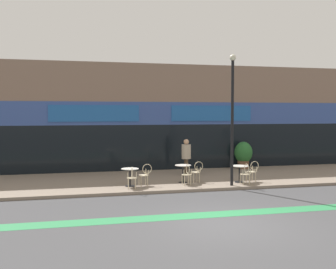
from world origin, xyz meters
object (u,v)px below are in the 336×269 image
(bistro_table_0, at_px, (130,174))
(pedestrian_near_end, at_px, (186,154))
(lamp_post, at_px, (232,111))
(bistro_table_1, at_px, (183,170))
(bistro_table_2, at_px, (239,170))
(cafe_chair_0_near, at_px, (132,176))
(cafe_chair_1_near, at_px, (187,173))
(planter_pot, at_px, (243,154))
(cafe_chair_0_side, at_px, (145,173))
(cafe_chair_2_side, at_px, (253,170))
(cafe_chair_1_side, at_px, (197,170))
(cafe_chair_2_near, at_px, (246,173))

(bistro_table_0, bearing_deg, pedestrian_near_end, 37.04)
(bistro_table_0, xyz_separation_m, lamp_post, (4.15, -0.79, 2.58))
(bistro_table_1, relative_size, bistro_table_2, 1.03)
(cafe_chair_0_near, height_order, lamp_post, lamp_post)
(cafe_chair_1_near, bearing_deg, lamp_post, -108.06)
(bistro_table_1, xyz_separation_m, planter_pot, (4.36, 3.47, 0.24))
(bistro_table_2, bearing_deg, cafe_chair_1_near, -175.94)
(cafe_chair_1_near, height_order, planter_pot, planter_pot)
(bistro_table_2, distance_m, cafe_chair_0_side, 4.15)
(cafe_chair_1_near, relative_size, cafe_chair_2_side, 1.00)
(planter_pot, bearing_deg, cafe_chair_0_near, -146.74)
(bistro_table_1, distance_m, cafe_chair_1_side, 0.63)
(bistro_table_1, relative_size, cafe_chair_0_near, 0.86)
(cafe_chair_2_side, bearing_deg, cafe_chair_0_near, -0.53)
(bistro_table_1, height_order, cafe_chair_1_side, cafe_chair_1_side)
(bistro_table_0, bearing_deg, cafe_chair_1_near, -7.86)
(cafe_chair_1_near, xyz_separation_m, planter_pot, (4.36, 4.10, 0.27))
(cafe_chair_1_side, xyz_separation_m, pedestrian_near_end, (0.09, 1.99, 0.52))
(cafe_chair_2_side, height_order, lamp_post, lamp_post)
(bistro_table_1, distance_m, pedestrian_near_end, 2.18)
(lamp_post, bearing_deg, bistro_table_2, 45.73)
(planter_pot, bearing_deg, bistro_table_2, -116.21)
(cafe_chair_0_near, distance_m, cafe_chair_0_side, 0.90)
(bistro_table_0, xyz_separation_m, cafe_chair_1_near, (2.35, -0.32, -0.01))
(cafe_chair_0_side, bearing_deg, cafe_chair_1_side, 179.23)
(pedestrian_near_end, bearing_deg, bistro_table_2, -52.60)
(bistro_table_2, xyz_separation_m, lamp_post, (-0.62, -0.64, 2.59))
(cafe_chair_0_side, bearing_deg, pedestrian_near_end, -144.74)
(bistro_table_2, xyz_separation_m, cafe_chair_1_near, (-2.42, -0.17, -0.00))
(cafe_chair_1_near, bearing_deg, cafe_chair_0_near, 93.69)
(cafe_chair_2_near, relative_size, cafe_chair_2_side, 1.00)
(cafe_chair_1_near, bearing_deg, cafe_chair_2_near, -104.20)
(bistro_table_1, height_order, pedestrian_near_end, pedestrian_near_end)
(cafe_chair_0_near, xyz_separation_m, pedestrian_near_end, (3.06, 2.93, 0.52))
(cafe_chair_1_side, bearing_deg, lamp_post, 129.15)
(cafe_chair_2_near, distance_m, planter_pot, 4.95)
(cafe_chair_0_side, height_order, cafe_chair_2_near, same)
(bistro_table_2, height_order, cafe_chair_2_near, cafe_chair_2_near)
(cafe_chair_0_near, xyz_separation_m, cafe_chair_0_side, (0.63, 0.64, 0.00))
(cafe_chair_2_near, distance_m, pedestrian_near_end, 3.57)
(bistro_table_2, relative_size, pedestrian_near_end, 0.43)
(cafe_chair_2_near, bearing_deg, lamp_post, 88.59)
(bistro_table_1, bearing_deg, lamp_post, -31.11)
(bistro_table_2, bearing_deg, cafe_chair_2_near, -89.71)
(bistro_table_0, height_order, cafe_chair_2_near, cafe_chair_2_near)
(cafe_chair_0_near, bearing_deg, cafe_chair_1_side, -67.53)
(lamp_post, bearing_deg, planter_pot, 60.77)
(cafe_chair_1_side, distance_m, planter_pot, 5.10)
(cafe_chair_2_side, height_order, planter_pot, planter_pot)
(bistro_table_0, bearing_deg, cafe_chair_2_near, -9.25)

